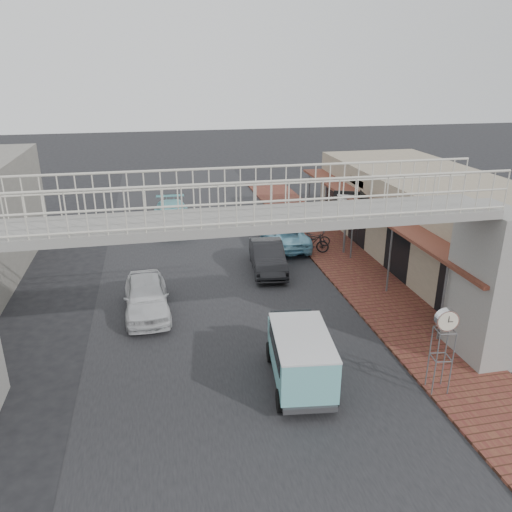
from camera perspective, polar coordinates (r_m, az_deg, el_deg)
name	(u,v)px	position (r m, az deg, el deg)	size (l,w,h in m)	color
ground	(228,320)	(18.96, -3.23, -7.34)	(120.00, 120.00, 0.00)	black
road_strip	(228,320)	(18.96, -3.23, -7.32)	(10.00, 60.00, 0.01)	black
sidewalk	(359,275)	(23.24, 11.65, -2.11)	(3.00, 40.00, 0.10)	brown
shophouse_row	(441,221)	(25.46, 20.40, 3.72)	(7.20, 18.00, 4.00)	gray
footbridge	(247,286)	(14.01, -0.99, -3.47)	(16.40, 2.40, 6.34)	gray
white_hatchback	(146,296)	(19.62, -12.42, -4.53)	(1.65, 4.11, 1.40)	silver
dark_sedan	(268,257)	(23.14, 1.34, -0.09)	(1.42, 4.09, 1.35)	black
angkot_curb	(284,234)	(26.42, 3.23, 2.52)	(2.16, 4.68, 1.30)	#7BBED6
angkot_far	(172,216)	(29.75, -9.61, 4.54)	(2.06, 5.06, 1.47)	#7CD1D6
angkot_van	(300,351)	(14.94, 5.10, -10.81)	(2.04, 3.78, 1.77)	black
motorcycle_near	(315,238)	(26.35, 6.72, 2.07)	(0.56, 1.61, 0.85)	black
motorcycle_far	(313,243)	(25.39, 6.48, 1.54)	(0.47, 1.67, 1.00)	black
street_clock	(446,324)	(14.93, 20.89, -7.23)	(0.66, 0.57, 2.61)	#59595B
arrow_sign	(364,202)	(24.91, 12.22, 6.01)	(1.99, 1.35, 3.30)	#59595B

